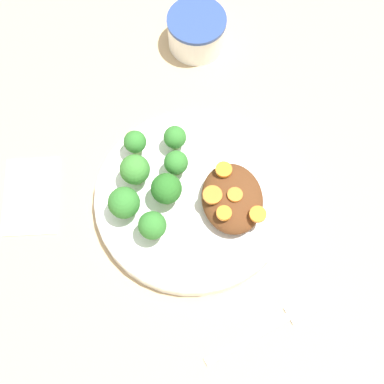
{
  "coord_description": "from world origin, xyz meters",
  "views": [
    {
      "loc": [
        0.28,
        -0.03,
        0.73
      ],
      "look_at": [
        0.0,
        0.0,
        0.04
      ],
      "focal_mm": 50.0,
      "sensor_mm": 36.0,
      "label": 1
    }
  ],
  "objects_px": {
    "plate": "(192,198)",
    "dip_bowl": "(197,30)",
    "napkin": "(31,195)",
    "fork": "(277,322)"
  },
  "relations": [
    {
      "from": "dip_bowl",
      "to": "napkin",
      "type": "distance_m",
      "value": 0.37
    },
    {
      "from": "plate",
      "to": "dip_bowl",
      "type": "xyz_separation_m",
      "value": [
        -0.28,
        0.04,
        0.02
      ]
    },
    {
      "from": "dip_bowl",
      "to": "napkin",
      "type": "bearing_deg",
      "value": -47.27
    },
    {
      "from": "plate",
      "to": "napkin",
      "type": "xyz_separation_m",
      "value": [
        -0.03,
        -0.23,
        -0.01
      ]
    },
    {
      "from": "plate",
      "to": "fork",
      "type": "height_order",
      "value": "plate"
    },
    {
      "from": "plate",
      "to": "fork",
      "type": "distance_m",
      "value": 0.21
    },
    {
      "from": "plate",
      "to": "napkin",
      "type": "distance_m",
      "value": 0.24
    },
    {
      "from": "fork",
      "to": "dip_bowl",
      "type": "bearing_deg",
      "value": 75.24
    },
    {
      "from": "plate",
      "to": "napkin",
      "type": "relative_size",
      "value": 2.25
    },
    {
      "from": "plate",
      "to": "dip_bowl",
      "type": "relative_size",
      "value": 2.94
    }
  ]
}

